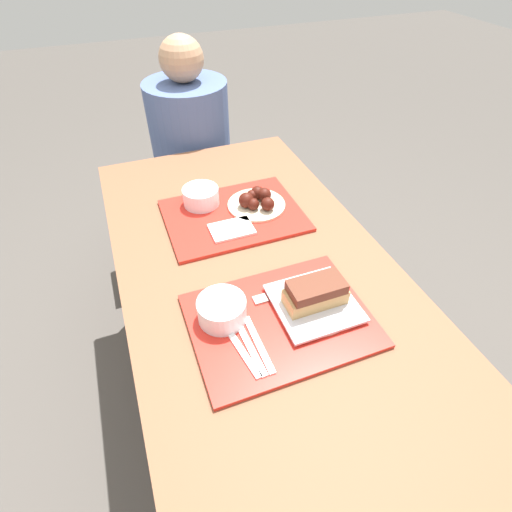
# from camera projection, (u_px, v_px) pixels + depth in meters

# --- Properties ---
(ground_plane) EXTENTS (12.00, 12.00, 0.00)m
(ground_plane) POSITION_uv_depth(u_px,v_px,m) (259.00, 406.00, 1.65)
(ground_plane) COLOR #4C4742
(picnic_table) EXTENTS (0.77, 1.56, 0.77)m
(picnic_table) POSITION_uv_depth(u_px,v_px,m) (260.00, 298.00, 1.20)
(picnic_table) COLOR brown
(picnic_table) RESTS_ON ground_plane
(picnic_bench_far) EXTENTS (0.73, 0.28, 0.44)m
(picnic_bench_far) POSITION_uv_depth(u_px,v_px,m) (191.00, 204.00, 2.10)
(picnic_bench_far) COLOR brown
(picnic_bench_far) RESTS_ON ground_plane
(tray_near) EXTENTS (0.44, 0.34, 0.01)m
(tray_near) POSITION_uv_depth(u_px,v_px,m) (280.00, 320.00, 1.00)
(tray_near) COLOR red
(tray_near) RESTS_ON picnic_table
(tray_far) EXTENTS (0.44, 0.34, 0.01)m
(tray_far) POSITION_uv_depth(u_px,v_px,m) (234.00, 215.00, 1.32)
(tray_far) COLOR red
(tray_far) RESTS_ON picnic_table
(bowl_coleslaw_near) EXTENTS (0.12, 0.12, 0.06)m
(bowl_coleslaw_near) POSITION_uv_depth(u_px,v_px,m) (222.00, 309.00, 0.97)
(bowl_coleslaw_near) COLOR silver
(bowl_coleslaw_near) RESTS_ON tray_near
(brisket_sandwich_plate) EXTENTS (0.20, 0.20, 0.08)m
(brisket_sandwich_plate) POSITION_uv_depth(u_px,v_px,m) (315.00, 298.00, 1.00)
(brisket_sandwich_plate) COLOR beige
(brisket_sandwich_plate) RESTS_ON tray_near
(plastic_fork_near) EXTENTS (0.03, 0.17, 0.00)m
(plastic_fork_near) POSITION_uv_depth(u_px,v_px,m) (250.00, 347.00, 0.93)
(plastic_fork_near) COLOR white
(plastic_fork_near) RESTS_ON tray_near
(plastic_knife_near) EXTENTS (0.02, 0.17, 0.00)m
(plastic_knife_near) POSITION_uv_depth(u_px,v_px,m) (259.00, 344.00, 0.93)
(plastic_knife_near) COLOR white
(plastic_knife_near) RESTS_ON tray_near
(plastic_spoon_near) EXTENTS (0.04, 0.17, 0.00)m
(plastic_spoon_near) POSITION_uv_depth(u_px,v_px,m) (241.00, 350.00, 0.92)
(plastic_spoon_near) COLOR white
(plastic_spoon_near) RESTS_ON tray_near
(condiment_packet) EXTENTS (0.04, 0.03, 0.01)m
(condiment_packet) POSITION_uv_depth(u_px,v_px,m) (260.00, 299.00, 1.04)
(condiment_packet) COLOR #A59E93
(condiment_packet) RESTS_ON tray_near
(bowl_coleslaw_far) EXTENTS (0.12, 0.12, 0.06)m
(bowl_coleslaw_far) POSITION_uv_depth(u_px,v_px,m) (201.00, 196.00, 1.34)
(bowl_coleslaw_far) COLOR silver
(bowl_coleslaw_far) RESTS_ON tray_far
(wings_plate_far) EXTENTS (0.19, 0.19, 0.06)m
(wings_plate_far) POSITION_uv_depth(u_px,v_px,m) (257.00, 201.00, 1.34)
(wings_plate_far) COLOR beige
(wings_plate_far) RESTS_ON tray_far
(napkin_far) EXTENTS (0.13, 0.09, 0.01)m
(napkin_far) POSITION_uv_depth(u_px,v_px,m) (232.00, 229.00, 1.25)
(napkin_far) COLOR white
(napkin_far) RESTS_ON tray_far
(person_seated_across) EXTENTS (0.37, 0.37, 0.73)m
(person_seated_across) POSITION_uv_depth(u_px,v_px,m) (190.00, 135.00, 1.86)
(person_seated_across) COLOR #4C6093
(person_seated_across) RESTS_ON picnic_bench_far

